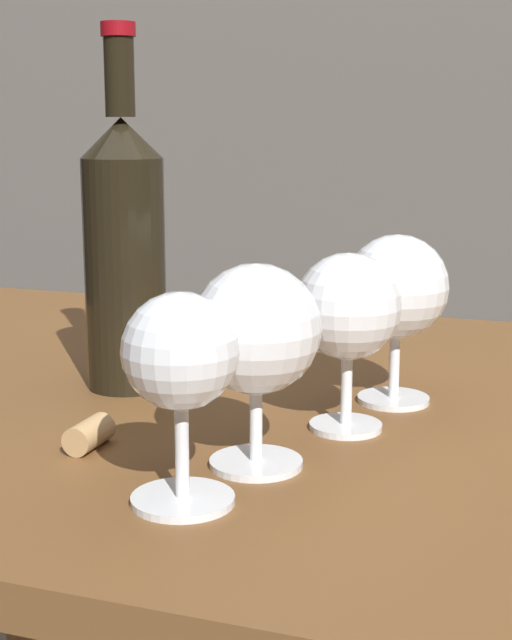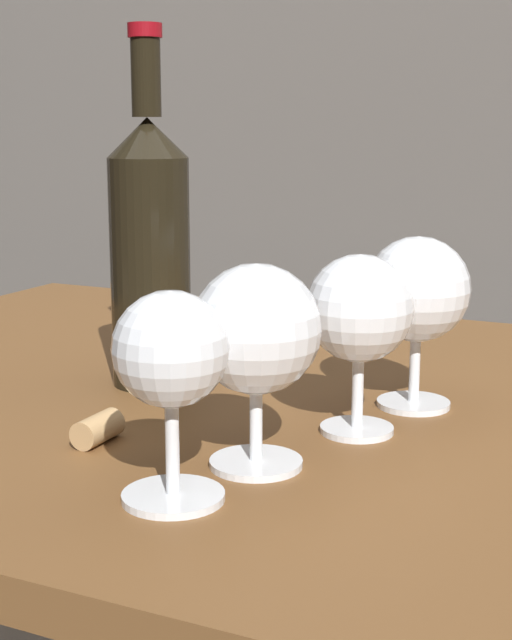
{
  "view_description": "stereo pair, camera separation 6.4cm",
  "coord_description": "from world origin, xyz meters",
  "views": [
    {
      "loc": [
        0.23,
        -0.77,
        0.99
      ],
      "look_at": [
        0.02,
        -0.18,
        0.85
      ],
      "focal_mm": 53.22,
      "sensor_mm": 36.0,
      "label": 1
    },
    {
      "loc": [
        0.29,
        -0.75,
        0.99
      ],
      "look_at": [
        0.02,
        -0.18,
        0.85
      ],
      "focal_mm": 53.22,
      "sensor_mm": 36.0,
      "label": 2
    }
  ],
  "objects": [
    {
      "name": "wine_glass_amber",
      "position": [
        0.06,
        -0.08,
        0.84
      ],
      "size": [
        0.08,
        0.08,
        0.14
      ],
      "color": "white",
      "rests_on": "dining_table"
    },
    {
      "name": "wine_glass_white",
      "position": [
        0.0,
        -0.26,
        0.84
      ],
      "size": [
        0.07,
        0.07,
        0.14
      ],
      "color": "white",
      "rests_on": "dining_table"
    },
    {
      "name": "wine_glass_merlot",
      "position": [
        0.02,
        -0.18,
        0.84
      ],
      "size": [
        0.09,
        0.09,
        0.14
      ],
      "color": "white",
      "rests_on": "dining_table"
    },
    {
      "name": "dining_table",
      "position": [
        0.0,
        0.0,
        0.64
      ],
      "size": [
        1.16,
        0.77,
        0.75
      ],
      "color": "brown",
      "rests_on": "ground_plane"
    },
    {
      "name": "wine_glass_pinot",
      "position": [
        0.08,
        0.01,
        0.85
      ],
      "size": [
        0.09,
        0.09,
        0.15
      ],
      "color": "white",
      "rests_on": "dining_table"
    },
    {
      "name": "wine_bottle",
      "position": [
        -0.16,
        -0.02,
        0.88
      ],
      "size": [
        0.07,
        0.07,
        0.32
      ],
      "color": "black",
      "rests_on": "dining_table"
    },
    {
      "name": "cork",
      "position": [
        -0.11,
        -0.18,
        0.76
      ],
      "size": [
        0.02,
        0.04,
        0.02
      ],
      "primitive_type": "cylinder",
      "rotation": [
        1.57,
        0.0,
        0.0
      ],
      "color": "tan",
      "rests_on": "dining_table"
    }
  ]
}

